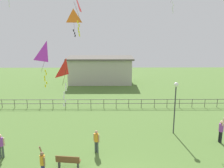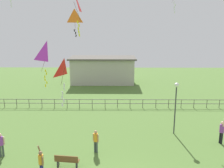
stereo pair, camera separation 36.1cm
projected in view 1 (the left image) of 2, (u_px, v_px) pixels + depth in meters
lamppost at (175, 96)px, 19.52m from camera, size 0.36×0.36×4.27m
park_bench at (68, 161)px, 15.17m from camera, size 1.54×0.59×0.85m
person_1 at (1, 144)px, 16.23m from camera, size 0.47×0.31×1.68m
person_2 at (43, 163)px, 14.10m from camera, size 0.40×0.48×1.90m
person_3 at (96, 140)px, 16.94m from camera, size 0.43×0.31×1.63m
person_4 at (221, 130)px, 18.37m from camera, size 0.32×0.55×2.05m
kite_1 at (74, 17)px, 21.01m from camera, size 1.06×0.97×2.32m
kite_2 at (74, 3)px, 16.62m from camera, size 0.69×0.85×3.01m
kite_5 at (66, 70)px, 13.06m from camera, size 0.69×0.91×2.67m
kite_6 at (47, 53)px, 17.65m from camera, size 1.35×1.25×3.29m
waterfront_railing at (116, 102)px, 26.32m from camera, size 36.04×0.06×0.95m
pavilion_building at (100, 70)px, 37.66m from camera, size 9.97×4.94×3.95m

